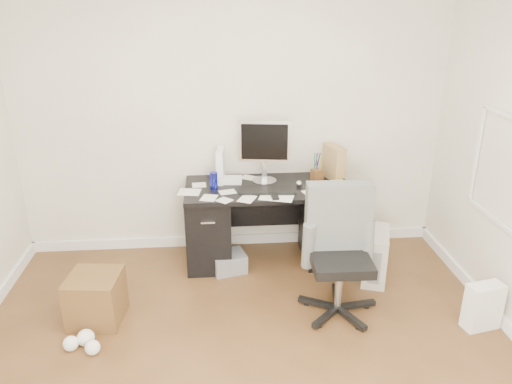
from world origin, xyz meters
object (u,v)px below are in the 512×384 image
desk (268,221)px  keyboard (267,190)px  lcd_monitor (265,151)px  office_chair (341,255)px  wicker_basket (96,298)px  pc_tower (375,255)px

desk → keyboard: keyboard is taller
lcd_monitor → office_chair: size_ratio=0.57×
lcd_monitor → desk: bearing=-68.9°
wicker_basket → pc_tower: bearing=10.3°
lcd_monitor → office_chair: 1.24m
keyboard → wicker_basket: 1.67m
keyboard → office_chair: bearing=-52.4°
lcd_monitor → pc_tower: lcd_monitor is taller
pc_tower → wicker_basket: bearing=-150.8°
pc_tower → lcd_monitor: bearing=169.9°
keyboard → pc_tower: bearing=-11.6°
desk → wicker_basket: (-1.42, -0.85, -0.21)m
desk → keyboard: 0.39m
office_chair → lcd_monitor: bearing=117.7°
keyboard → office_chair: size_ratio=0.48×
keyboard → wicker_basket: keyboard is taller
desk → lcd_monitor: size_ratio=2.51×
desk → keyboard: (-0.02, -0.14, 0.36)m
pc_tower → wicker_basket: pc_tower is taller
pc_tower → keyboard: bearing=-177.6°
desk → office_chair: office_chair is taller
keyboard → office_chair: 0.94m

